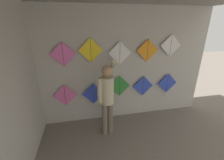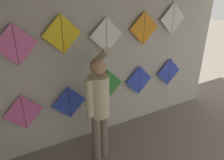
{
  "view_description": "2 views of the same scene",
  "coord_description": "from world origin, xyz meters",
  "px_view_note": "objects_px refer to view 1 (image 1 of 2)",
  "views": [
    {
      "loc": [
        -0.91,
        0.75,
        2.43
      ],
      "look_at": [
        -0.26,
        3.89,
        1.19
      ],
      "focal_mm": 24.0,
      "sensor_mm": 36.0,
      "label": 1
    },
    {
      "loc": [
        -1.49,
        1.22,
        2.53
      ],
      "look_at": [
        -0.05,
        3.89,
        1.12
      ],
      "focal_mm": 35.0,
      "sensor_mm": 36.0,
      "label": 2
    }
  ],
  "objects_px": {
    "kite_1": "(93,94)",
    "kite_3": "(143,86)",
    "kite_5": "(63,54)",
    "kite_6": "(91,50)",
    "kite_2": "(120,86)",
    "kite_8": "(148,50)",
    "kite_4": "(167,84)",
    "kite_9": "(171,45)",
    "kite_0": "(65,95)",
    "kite_7": "(120,53)",
    "shopkeeper": "(107,95)"
  },
  "relations": [
    {
      "from": "kite_7",
      "to": "kite_8",
      "type": "bearing_deg",
      "value": 0.0
    },
    {
      "from": "kite_0",
      "to": "kite_1",
      "type": "height_order",
      "value": "kite_0"
    },
    {
      "from": "kite_1",
      "to": "kite_3",
      "type": "xyz_separation_m",
      "value": [
        1.31,
        0.0,
        0.09
      ]
    },
    {
      "from": "shopkeeper",
      "to": "kite_4",
      "type": "bearing_deg",
      "value": 0.28
    },
    {
      "from": "kite_3",
      "to": "kite_9",
      "type": "relative_size",
      "value": 1.0
    },
    {
      "from": "kite_3",
      "to": "kite_5",
      "type": "xyz_separation_m",
      "value": [
        -1.93,
        0.0,
        0.92
      ]
    },
    {
      "from": "kite_1",
      "to": "kite_9",
      "type": "height_order",
      "value": "kite_9"
    },
    {
      "from": "kite_6",
      "to": "kite_8",
      "type": "height_order",
      "value": "kite_6"
    },
    {
      "from": "kite_1",
      "to": "kite_5",
      "type": "bearing_deg",
      "value": 180.0
    },
    {
      "from": "kite_1",
      "to": "kite_8",
      "type": "xyz_separation_m",
      "value": [
        1.36,
        0.0,
        1.03
      ]
    },
    {
      "from": "kite_2",
      "to": "shopkeeper",
      "type": "bearing_deg",
      "value": -127.1
    },
    {
      "from": "kite_3",
      "to": "kite_5",
      "type": "relative_size",
      "value": 1.0
    },
    {
      "from": "shopkeeper",
      "to": "kite_1",
      "type": "distance_m",
      "value": 0.64
    },
    {
      "from": "kite_8",
      "to": "kite_9",
      "type": "height_order",
      "value": "kite_9"
    },
    {
      "from": "kite_2",
      "to": "kite_8",
      "type": "xyz_separation_m",
      "value": [
        0.68,
        0.0,
        0.88
      ]
    },
    {
      "from": "kite_3",
      "to": "kite_6",
      "type": "bearing_deg",
      "value": 180.0
    },
    {
      "from": "shopkeeper",
      "to": "kite_3",
      "type": "relative_size",
      "value": 3.14
    },
    {
      "from": "kite_1",
      "to": "kite_4",
      "type": "bearing_deg",
      "value": -0.02
    },
    {
      "from": "kite_6",
      "to": "kite_4",
      "type": "bearing_deg",
      "value": -0.02
    },
    {
      "from": "kite_1",
      "to": "kite_2",
      "type": "height_order",
      "value": "kite_2"
    },
    {
      "from": "kite_3",
      "to": "shopkeeper",
      "type": "bearing_deg",
      "value": -152.49
    },
    {
      "from": "kite_5",
      "to": "kite_6",
      "type": "bearing_deg",
      "value": 0.0
    },
    {
      "from": "kite_5",
      "to": "kite_8",
      "type": "relative_size",
      "value": 1.0
    },
    {
      "from": "kite_6",
      "to": "kite_7",
      "type": "relative_size",
      "value": 1.0
    },
    {
      "from": "kite_5",
      "to": "kite_7",
      "type": "xyz_separation_m",
      "value": [
        1.28,
        0.0,
        -0.02
      ]
    },
    {
      "from": "kite_0",
      "to": "shopkeeper",
      "type": "bearing_deg",
      "value": -30.65
    },
    {
      "from": "kite_4",
      "to": "kite_6",
      "type": "height_order",
      "value": "kite_6"
    },
    {
      "from": "kite_2",
      "to": "kite_8",
      "type": "relative_size",
      "value": 1.0
    },
    {
      "from": "kite_9",
      "to": "kite_3",
      "type": "bearing_deg",
      "value": 180.0
    },
    {
      "from": "kite_5",
      "to": "kite_6",
      "type": "distance_m",
      "value": 0.61
    },
    {
      "from": "kite_1",
      "to": "shopkeeper",
      "type": "bearing_deg",
      "value": -65.12
    },
    {
      "from": "shopkeeper",
      "to": "kite_5",
      "type": "bearing_deg",
      "value": 130.46
    },
    {
      "from": "shopkeeper",
      "to": "kite_0",
      "type": "bearing_deg",
      "value": 132.24
    },
    {
      "from": "kite_0",
      "to": "kite_6",
      "type": "xyz_separation_m",
      "value": [
        0.67,
        0.0,
        1.05
      ]
    },
    {
      "from": "kite_4",
      "to": "kite_1",
      "type": "bearing_deg",
      "value": 179.98
    },
    {
      "from": "kite_2",
      "to": "kite_8",
      "type": "distance_m",
      "value": 1.11
    },
    {
      "from": "kite_4",
      "to": "kite_8",
      "type": "height_order",
      "value": "kite_8"
    },
    {
      "from": "kite_2",
      "to": "kite_4",
      "type": "distance_m",
      "value": 1.34
    },
    {
      "from": "shopkeeper",
      "to": "kite_4",
      "type": "xyz_separation_m",
      "value": [
        1.76,
        0.55,
        -0.12
      ]
    },
    {
      "from": "kite_9",
      "to": "kite_1",
      "type": "bearing_deg",
      "value": 180.0
    },
    {
      "from": "kite_2",
      "to": "kite_0",
      "type": "bearing_deg",
      "value": 180.0
    },
    {
      "from": "kite_3",
      "to": "kite_4",
      "type": "height_order",
      "value": "kite_4"
    },
    {
      "from": "kite_8",
      "to": "kite_6",
      "type": "bearing_deg",
      "value": 180.0
    },
    {
      "from": "kite_3",
      "to": "kite_1",
      "type": "bearing_deg",
      "value": 180.0
    },
    {
      "from": "kite_9",
      "to": "kite_0",
      "type": "bearing_deg",
      "value": 180.0
    },
    {
      "from": "kite_3",
      "to": "kite_7",
      "type": "height_order",
      "value": "kite_7"
    },
    {
      "from": "kite_0",
      "to": "kite_5",
      "type": "xyz_separation_m",
      "value": [
        0.06,
        0.0,
        0.99
      ]
    },
    {
      "from": "kite_0",
      "to": "kite_9",
      "type": "bearing_deg",
      "value": 0.0
    },
    {
      "from": "kite_6",
      "to": "kite_8",
      "type": "bearing_deg",
      "value": 0.0
    },
    {
      "from": "kite_0",
      "to": "kite_8",
      "type": "xyz_separation_m",
      "value": [
        2.03,
        0.0,
        1.01
      ]
    }
  ]
}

